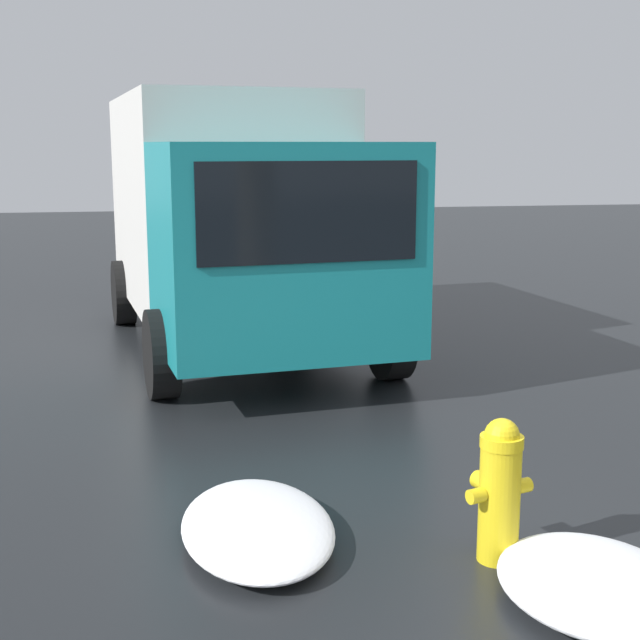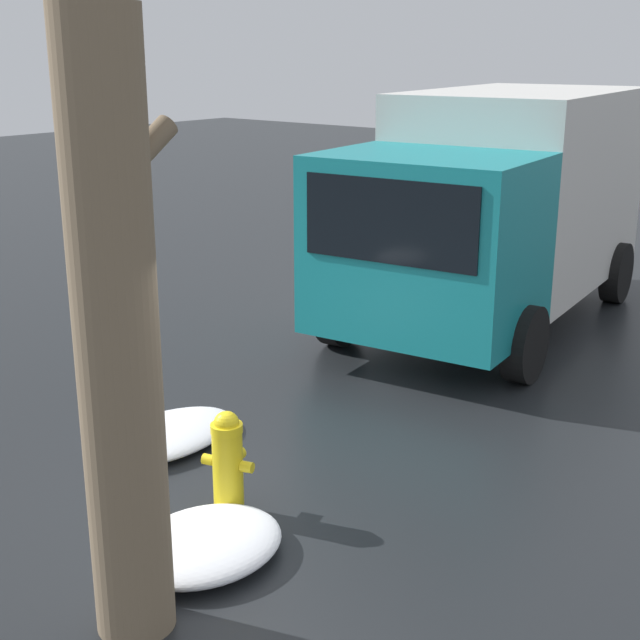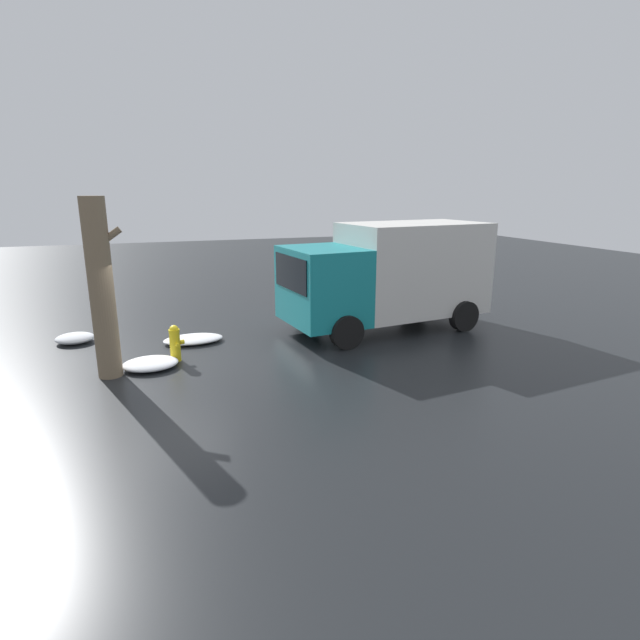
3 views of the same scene
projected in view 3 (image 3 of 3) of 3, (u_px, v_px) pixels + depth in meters
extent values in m
plane|color=black|center=(176.00, 361.00, 12.17)|extent=(60.00, 60.00, 0.00)
cylinder|color=yellow|center=(175.00, 347.00, 12.08)|extent=(0.25, 0.25, 0.72)
cylinder|color=yellow|center=(174.00, 331.00, 11.98)|extent=(0.26, 0.26, 0.07)
sphere|color=yellow|center=(174.00, 329.00, 11.97)|extent=(0.21, 0.21, 0.21)
cylinder|color=yellow|center=(182.00, 342.00, 12.16)|extent=(0.13, 0.14, 0.11)
cylinder|color=yellow|center=(172.00, 341.00, 12.19)|extent=(0.11, 0.12, 0.09)
cylinder|color=yellow|center=(178.00, 345.00, 11.92)|extent=(0.11, 0.12, 0.09)
cylinder|color=#7F6B51|center=(102.00, 290.00, 10.69)|extent=(0.52, 0.52, 3.93)
cylinder|color=#7F6B51|center=(108.00, 238.00, 10.49)|extent=(0.59, 0.15, 0.48)
cube|color=teal|center=(323.00, 286.00, 13.75)|extent=(2.17, 2.66, 2.07)
cube|color=black|center=(290.00, 273.00, 13.24)|extent=(0.27, 2.05, 0.91)
cube|color=silver|center=(412.00, 268.00, 14.95)|extent=(4.38, 2.93, 2.66)
cylinder|color=black|center=(347.00, 332.00, 12.98)|extent=(0.93, 0.38, 0.90)
cylinder|color=black|center=(308.00, 312.00, 15.12)|extent=(0.93, 0.38, 0.90)
cylinder|color=black|center=(464.00, 316.00, 14.65)|extent=(0.93, 0.38, 0.90)
cylinder|color=black|center=(414.00, 300.00, 16.79)|extent=(0.93, 0.38, 0.90)
ellipsoid|color=white|center=(75.00, 338.00, 13.59)|extent=(1.00, 0.91, 0.25)
ellipsoid|color=white|center=(193.00, 339.00, 13.61)|extent=(1.59, 0.97, 0.19)
ellipsoid|color=white|center=(150.00, 364.00, 11.64)|extent=(1.26, 1.05, 0.22)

